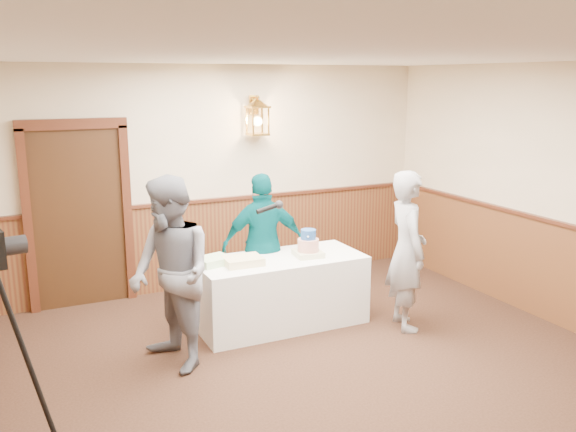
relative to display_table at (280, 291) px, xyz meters
name	(u,v)px	position (x,y,z in m)	size (l,w,h in m)	color
ground	(350,412)	(-0.25, -1.90, -0.38)	(7.00, 7.00, 0.00)	black
room_shell	(320,218)	(-0.31, -1.45, 1.15)	(6.02, 7.02, 2.81)	beige
display_table	(280,291)	(0.00, 0.00, 0.00)	(1.80, 0.80, 0.75)	white
tiered_cake	(308,246)	(0.30, -0.07, 0.49)	(0.32, 0.32, 0.30)	beige
sheet_cake_yellow	(243,261)	(-0.45, -0.06, 0.42)	(0.39, 0.30, 0.08)	#DBCE83
sheet_cake_green	(214,261)	(-0.72, 0.08, 0.41)	(0.33, 0.27, 0.08)	#A4D194
interviewer	(171,274)	(-1.31, -0.50, 0.52)	(1.60, 1.00, 1.79)	slate
baker	(407,250)	(1.18, -0.65, 0.48)	(0.62, 0.41, 1.71)	gray
assistant_p	(264,245)	(-0.03, 0.37, 0.43)	(0.95, 0.39, 1.61)	#024A4F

